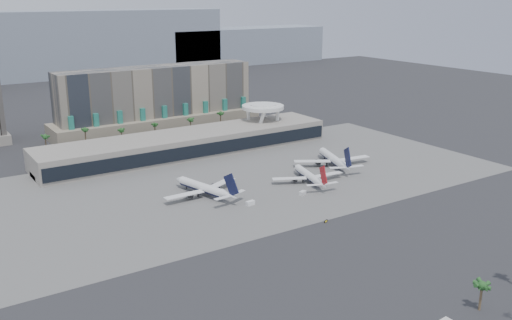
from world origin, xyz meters
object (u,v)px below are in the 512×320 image
service_vehicle_b (303,193)px  taxiway_sign (326,221)px  airliner_left (204,188)px  airliner_right (333,159)px  service_vehicle_a (250,203)px  airliner_centre (309,176)px

service_vehicle_b → taxiway_sign: bearing=-134.9°
airliner_left → airliner_right: airliner_right is taller
service_vehicle_a → service_vehicle_b: (26.78, -1.99, -0.05)m
airliner_left → airliner_centre: (51.18, -10.91, -0.37)m
airliner_centre → taxiway_sign: size_ratio=17.66×
airliner_centre → service_vehicle_a: bearing=-150.7°
airliner_centre → airliner_left: bearing=-177.5°
airliner_left → airliner_right: bearing=-10.9°
airliner_centre → service_vehicle_b: airliner_centre is taller
service_vehicle_b → taxiway_sign: (-11.98, -30.63, -0.42)m
service_vehicle_b → airliner_right: bearing=9.7°
airliner_right → service_vehicle_a: (-68.06, -25.11, -2.85)m
service_vehicle_b → taxiway_sign: size_ratio=1.67×
airliner_centre → airliner_right: (27.67, 14.46, 0.52)m
airliner_centre → service_vehicle_a: size_ratio=9.56×
airliner_left → taxiway_sign: (25.59, -54.18, -3.17)m
airliner_left → service_vehicle_b: size_ratio=11.80×
airliner_right → taxiway_sign: (-53.27, -57.72, -3.32)m
airliner_centre → taxiway_sign: (-25.59, -43.26, -2.80)m
airliner_centre → service_vehicle_a: 41.84m
airliner_right → service_vehicle_a: size_ratio=10.87×
taxiway_sign → airliner_centre: bearing=40.5°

